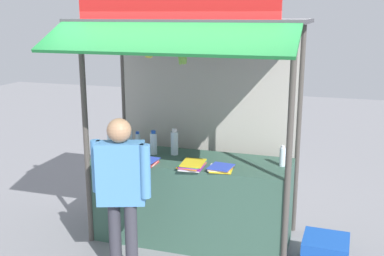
{
  "coord_description": "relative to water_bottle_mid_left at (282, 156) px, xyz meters",
  "views": [
    {
      "loc": [
        1.46,
        -4.6,
        2.48
      ],
      "look_at": [
        0.0,
        0.0,
        1.29
      ],
      "focal_mm": 43.64,
      "sensor_mm": 36.0,
      "label": 1
    }
  ],
  "objects": [
    {
      "name": "water_bottle_front_right",
      "position": [
        -1.2,
        0.04,
        0.04
      ],
      "size": [
        0.08,
        0.08,
        0.3
      ],
      "color": "silver",
      "rests_on": "stall_counter"
    },
    {
      "name": "plastic_crate",
      "position": [
        0.49,
        -0.24,
        -0.89
      ],
      "size": [
        0.46,
        0.46,
        0.31
      ],
      "primitive_type": "cube",
      "rotation": [
        0.0,
        0.0,
        -0.03
      ],
      "color": "#194CB2",
      "rests_on": "ground"
    },
    {
      "name": "water_bottle_center",
      "position": [
        -1.95,
        -0.04,
        0.02
      ],
      "size": [
        0.08,
        0.08,
        0.27
      ],
      "color": "silver",
      "rests_on": "stall_counter"
    },
    {
      "name": "water_bottle_left",
      "position": [
        -1.67,
        0.08,
        -0.0
      ],
      "size": [
        0.06,
        0.06,
        0.22
      ],
      "color": "silver",
      "rests_on": "stall_counter"
    },
    {
      "name": "stall_structure",
      "position": [
        -0.96,
        0.11,
        0.66
      ],
      "size": [
        2.33,
        1.68,
        2.78
      ],
      "color": "#4C4742",
      "rests_on": "ground"
    },
    {
      "name": "magazine_stack_rear_center",
      "position": [
        -1.37,
        -0.37,
        -0.08
      ],
      "size": [
        0.24,
        0.26,
        0.05
      ],
      "color": "red",
      "rests_on": "stall_counter"
    },
    {
      "name": "water_bottle_mid_left",
      "position": [
        0.0,
        0.0,
        0.0
      ],
      "size": [
        0.06,
        0.06,
        0.22
      ],
      "color": "silver",
      "rests_on": "stall_counter"
    },
    {
      "name": "banana_bunch_inner_left",
      "position": [
        -0.9,
        -0.54,
        1.05
      ],
      "size": [
        0.11,
        0.12,
        0.28
      ],
      "color": "#332D23"
    },
    {
      "name": "ground_plane",
      "position": [
        -0.96,
        -0.07,
        -1.05
      ],
      "size": [
        20.0,
        20.0,
        0.0
      ],
      "primitive_type": "plane",
      "color": "gray"
    },
    {
      "name": "vendor_person",
      "position": [
        -1.36,
        -0.97,
        -0.1
      ],
      "size": [
        0.59,
        0.32,
        1.56
      ],
      "rotation": [
        0.0,
        0.0,
        0.33
      ],
      "color": "#383842",
      "rests_on": "ground"
    },
    {
      "name": "magazine_stack_right",
      "position": [
        -0.57,
        -0.32,
        -0.08
      ],
      "size": [
        0.26,
        0.28,
        0.04
      ],
      "color": "black",
      "rests_on": "stall_counter"
    },
    {
      "name": "magazine_stack_front_left",
      "position": [
        -0.87,
        -0.33,
        -0.07
      ],
      "size": [
        0.26,
        0.31,
        0.06
      ],
      "color": "white",
      "rests_on": "stall_counter"
    },
    {
      "name": "water_bottle_far_left",
      "position": [
        -1.75,
        0.04,
        0.03
      ],
      "size": [
        0.08,
        0.08,
        0.28
      ],
      "color": "silver",
      "rests_on": "stall_counter"
    },
    {
      "name": "water_bottle_far_right",
      "position": [
        -1.43,
        -0.01,
        0.03
      ],
      "size": [
        0.08,
        0.08,
        0.27
      ],
      "color": "silver",
      "rests_on": "stall_counter"
    },
    {
      "name": "banana_bunch_inner_right",
      "position": [
        -1.24,
        -0.54,
        1.08
      ],
      "size": [
        0.09,
        0.09,
        0.23
      ],
      "color": "#332D23"
    },
    {
      "name": "stall_counter",
      "position": [
        -0.96,
        -0.07,
        -0.57
      ],
      "size": [
        2.13,
        0.75,
        0.94
      ],
      "primitive_type": "cube",
      "color": "#385B4C",
      "rests_on": "ground"
    }
  ]
}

